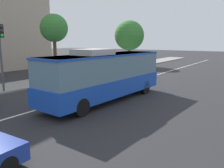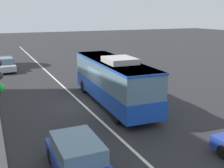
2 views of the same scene
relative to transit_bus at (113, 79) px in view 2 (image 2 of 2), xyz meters
name	(u,v)px [view 2 (image 2 of 2)]	position (x,y,z in m)	size (l,w,h in m)	color
ground_plane	(83,105)	(0.68, 1.99, -1.81)	(160.00, 160.00, 0.00)	#28282B
lane_centre_line	(83,105)	(0.68, 1.99, -1.80)	(76.00, 0.16, 0.01)	silver
transit_bus	(113,79)	(0.00, 0.00, 0.00)	(10.10, 2.94, 3.46)	#1947B7
sedan_blue	(79,159)	(-7.47, 4.89, -1.09)	(4.52, 1.87, 1.46)	#1E3899
sedan_silver	(5,64)	(15.43, 6.09, -1.09)	(4.57, 1.99, 1.46)	#B7BABF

